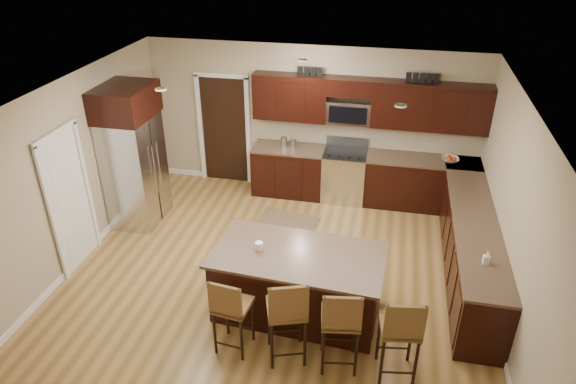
% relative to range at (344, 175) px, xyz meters
% --- Properties ---
extents(floor, '(6.00, 6.00, 0.00)m').
position_rel_range_xyz_m(floor, '(-0.68, -2.45, -0.47)').
color(floor, olive).
rests_on(floor, ground).
extents(ceiling, '(6.00, 6.00, 0.00)m').
position_rel_range_xyz_m(ceiling, '(-0.68, -2.45, 2.23)').
color(ceiling, silver).
rests_on(ceiling, wall_back).
extents(wall_back, '(6.00, 0.00, 6.00)m').
position_rel_range_xyz_m(wall_back, '(-0.68, 0.30, 0.88)').
color(wall_back, tan).
rests_on(wall_back, floor).
extents(wall_left, '(0.00, 5.50, 5.50)m').
position_rel_range_xyz_m(wall_left, '(-3.68, -2.45, 0.88)').
color(wall_left, tan).
rests_on(wall_left, floor).
extents(wall_right, '(0.00, 5.50, 5.50)m').
position_rel_range_xyz_m(wall_right, '(2.32, -2.45, 0.88)').
color(wall_right, tan).
rests_on(wall_right, floor).
extents(base_cabinets, '(4.02, 3.96, 0.92)m').
position_rel_range_xyz_m(base_cabinets, '(1.22, -1.01, -0.01)').
color(base_cabinets, black).
rests_on(base_cabinets, floor).
extents(upper_cabinets, '(4.00, 0.33, 0.80)m').
position_rel_range_xyz_m(upper_cabinets, '(0.36, 0.13, 1.37)').
color(upper_cabinets, black).
rests_on(upper_cabinets, wall_back).
extents(range, '(0.76, 0.64, 1.11)m').
position_rel_range_xyz_m(range, '(0.00, 0.00, 0.00)').
color(range, silver).
rests_on(range, floor).
extents(microwave, '(0.76, 0.31, 0.40)m').
position_rel_range_xyz_m(microwave, '(0.00, 0.15, 1.15)').
color(microwave, silver).
rests_on(microwave, upper_cabinets).
extents(doorway, '(0.85, 0.03, 2.06)m').
position_rel_range_xyz_m(doorway, '(-2.33, 0.28, 0.56)').
color(doorway, black).
rests_on(doorway, floor).
extents(pantry_door, '(0.03, 0.80, 2.04)m').
position_rel_range_xyz_m(pantry_door, '(-3.66, -2.75, 0.55)').
color(pantry_door, white).
rests_on(pantry_door, floor).
extents(letter_decor, '(2.20, 0.03, 0.15)m').
position_rel_range_xyz_m(letter_decor, '(0.22, 0.13, 1.82)').
color(letter_decor, black).
rests_on(letter_decor, upper_cabinets).
extents(island, '(2.23, 1.27, 0.92)m').
position_rel_range_xyz_m(island, '(-0.24, -3.18, -0.04)').
color(island, black).
rests_on(island, floor).
extents(stool_left, '(0.45, 0.45, 1.07)m').
position_rel_range_xyz_m(stool_left, '(-0.87, -4.03, 0.20)').
color(stool_left, brown).
rests_on(stool_left, floor).
extents(stool_mid, '(0.56, 0.56, 1.18)m').
position_rel_range_xyz_m(stool_mid, '(-0.20, -4.03, 0.26)').
color(stool_mid, brown).
rests_on(stool_mid, floor).
extents(stool_right, '(0.49, 0.49, 1.15)m').
position_rel_range_xyz_m(stool_right, '(0.41, -4.03, 0.25)').
color(stool_right, brown).
rests_on(stool_right, floor).
extents(refrigerator, '(0.79, 0.99, 2.35)m').
position_rel_range_xyz_m(refrigerator, '(-3.30, -1.45, 0.73)').
color(refrigerator, silver).
rests_on(refrigerator, floor).
extents(floor_mat, '(1.11, 0.82, 0.01)m').
position_rel_range_xyz_m(floor_mat, '(-0.84, -1.05, -0.47)').
color(floor_mat, brown).
rests_on(floor_mat, floor).
extents(fruit_bowl, '(0.29, 0.29, 0.07)m').
position_rel_range_xyz_m(fruit_bowl, '(1.79, -0.00, 0.48)').
color(fruit_bowl, silver).
rests_on(fruit_bowl, base_cabinets).
extents(soap_bottle, '(0.08, 0.08, 0.17)m').
position_rel_range_xyz_m(soap_bottle, '(2.02, -2.91, 0.53)').
color(soap_bottle, '#B2B2B2').
rests_on(soap_bottle, base_cabinets).
extents(canister_tall, '(0.12, 0.12, 0.19)m').
position_rel_range_xyz_m(canister_tall, '(-1.12, -0.00, 0.55)').
color(canister_tall, silver).
rests_on(canister_tall, base_cabinets).
extents(canister_short, '(0.11, 0.11, 0.16)m').
position_rel_range_xyz_m(canister_short, '(-0.94, -0.00, 0.53)').
color(canister_short, silver).
rests_on(canister_short, base_cabinets).
extents(island_jar, '(0.10, 0.10, 0.10)m').
position_rel_range_xyz_m(island_jar, '(-0.74, -3.18, 0.50)').
color(island_jar, white).
rests_on(island_jar, island).
extents(stool_extra, '(0.49, 0.49, 1.15)m').
position_rel_range_xyz_m(stool_extra, '(1.06, -4.03, 0.25)').
color(stool_extra, brown).
rests_on(stool_extra, floor).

